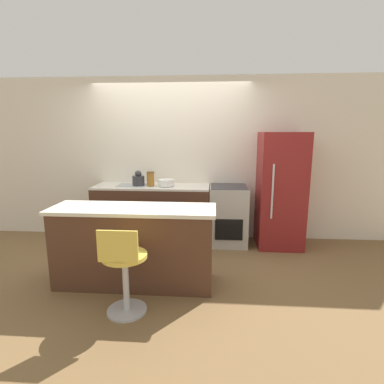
{
  "coord_description": "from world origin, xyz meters",
  "views": [
    {
      "loc": [
        0.7,
        -4.24,
        1.74
      ],
      "look_at": [
        0.41,
        -0.37,
        0.96
      ],
      "focal_mm": 28.0,
      "sensor_mm": 36.0,
      "label": 1
    }
  ],
  "objects_px": {
    "stool_chair": "(124,271)",
    "kettle": "(138,179)",
    "oven_range": "(228,215)",
    "mixing_bowl": "(166,183)",
    "refrigerator": "(280,190)"
  },
  "relations": [
    {
      "from": "oven_range",
      "to": "stool_chair",
      "type": "xyz_separation_m",
      "value": [
        -1.07,
        -1.98,
        -0.02
      ]
    },
    {
      "from": "oven_range",
      "to": "refrigerator",
      "type": "xyz_separation_m",
      "value": [
        0.78,
        -0.02,
        0.41
      ]
    },
    {
      "from": "mixing_bowl",
      "to": "refrigerator",
      "type": "bearing_deg",
      "value": 0.47
    },
    {
      "from": "refrigerator",
      "to": "kettle",
      "type": "bearing_deg",
      "value": -179.63
    },
    {
      "from": "refrigerator",
      "to": "kettle",
      "type": "distance_m",
      "value": 2.18
    },
    {
      "from": "oven_range",
      "to": "mixing_bowl",
      "type": "distance_m",
      "value": 1.1
    },
    {
      "from": "refrigerator",
      "to": "kettle",
      "type": "xyz_separation_m",
      "value": [
        -2.18,
        -0.01,
        0.15
      ]
    },
    {
      "from": "stool_chair",
      "to": "kettle",
      "type": "xyz_separation_m",
      "value": [
        -0.33,
        1.94,
        0.57
      ]
    },
    {
      "from": "stool_chair",
      "to": "kettle",
      "type": "distance_m",
      "value": 2.05
    },
    {
      "from": "refrigerator",
      "to": "mixing_bowl",
      "type": "height_order",
      "value": "refrigerator"
    },
    {
      "from": "refrigerator",
      "to": "stool_chair",
      "type": "bearing_deg",
      "value": -133.37
    },
    {
      "from": "oven_range",
      "to": "stool_chair",
      "type": "bearing_deg",
      "value": -118.42
    },
    {
      "from": "stool_chair",
      "to": "mixing_bowl",
      "type": "relative_size",
      "value": 3.71
    },
    {
      "from": "oven_range",
      "to": "refrigerator",
      "type": "height_order",
      "value": "refrigerator"
    },
    {
      "from": "kettle",
      "to": "mixing_bowl",
      "type": "xyz_separation_m",
      "value": [
        0.43,
        0.0,
        -0.04
      ]
    }
  ]
}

